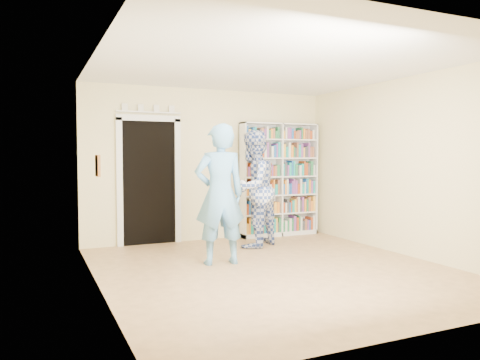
% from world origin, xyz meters
% --- Properties ---
extents(floor, '(5.00, 5.00, 0.00)m').
position_xyz_m(floor, '(0.00, 0.00, 0.00)').
color(floor, '#906B46').
rests_on(floor, ground).
extents(ceiling, '(5.00, 5.00, 0.00)m').
position_xyz_m(ceiling, '(0.00, 0.00, 2.70)').
color(ceiling, white).
rests_on(ceiling, wall_back).
extents(wall_back, '(4.50, 0.00, 4.50)m').
position_xyz_m(wall_back, '(0.00, 2.50, 1.35)').
color(wall_back, beige).
rests_on(wall_back, floor).
extents(wall_left, '(0.00, 5.00, 5.00)m').
position_xyz_m(wall_left, '(-2.25, 0.00, 1.35)').
color(wall_left, beige).
rests_on(wall_left, floor).
extents(wall_right, '(0.00, 5.00, 5.00)m').
position_xyz_m(wall_right, '(2.25, 0.00, 1.35)').
color(wall_right, beige).
rests_on(wall_right, floor).
extents(bookshelf, '(1.55, 0.29, 2.12)m').
position_xyz_m(bookshelf, '(1.35, 2.34, 1.07)').
color(bookshelf, white).
rests_on(bookshelf, floor).
extents(doorway, '(1.10, 0.08, 2.43)m').
position_xyz_m(doorway, '(-1.10, 2.48, 1.18)').
color(doorway, black).
rests_on(doorway, floor).
extents(wall_art, '(0.03, 0.25, 0.25)m').
position_xyz_m(wall_art, '(-2.23, 0.20, 1.40)').
color(wall_art, brown).
rests_on(wall_art, wall_left).
extents(man_blue, '(0.76, 0.54, 1.96)m').
position_xyz_m(man_blue, '(-0.54, 0.62, 0.98)').
color(man_blue, '#5F9FD4').
rests_on(man_blue, floor).
extents(man_plaid, '(1.19, 1.12, 1.93)m').
position_xyz_m(man_plaid, '(0.42, 1.55, 0.97)').
color(man_plaid, '#2E458D').
rests_on(man_plaid, floor).
extents(paper_sheet, '(0.19, 0.01, 0.27)m').
position_xyz_m(paper_sheet, '(0.48, 1.38, 0.90)').
color(paper_sheet, white).
rests_on(paper_sheet, man_plaid).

